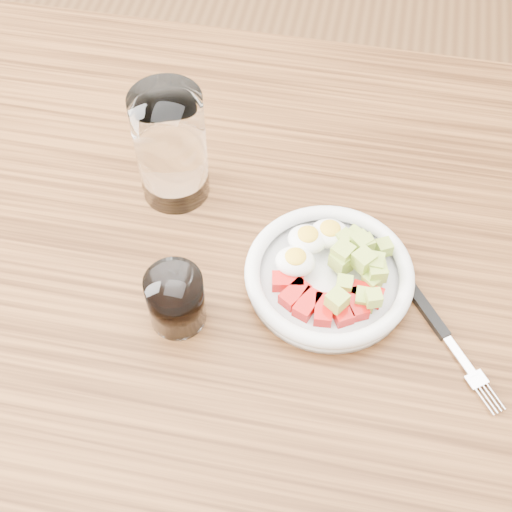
{
  "coord_description": "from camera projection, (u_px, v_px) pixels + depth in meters",
  "views": [
    {
      "loc": [
        0.08,
        -0.46,
        1.47
      ],
      "look_at": [
        -0.01,
        0.01,
        0.8
      ],
      "focal_mm": 50.0,
      "sensor_mm": 36.0,
      "label": 1
    }
  ],
  "objects": [
    {
      "name": "dining_table",
      "position": [
        262.0,
        322.0,
        0.92
      ],
      "size": [
        1.5,
        0.9,
        0.77
      ],
      "color": "brown",
      "rests_on": "ground"
    },
    {
      "name": "fork",
      "position": [
        436.0,
        323.0,
        0.8
      ],
      "size": [
        0.12,
        0.16,
        0.01
      ],
      "color": "black",
      "rests_on": "dining_table"
    },
    {
      "name": "coffee_glass",
      "position": [
        176.0,
        300.0,
        0.78
      ],
      "size": [
        0.06,
        0.06,
        0.07
      ],
      "color": "white",
      "rests_on": "dining_table"
    },
    {
      "name": "water_glass",
      "position": [
        171.0,
        147.0,
        0.86
      ],
      "size": [
        0.09,
        0.09,
        0.15
      ],
      "primitive_type": "cylinder",
      "color": "white",
      "rests_on": "dining_table"
    },
    {
      "name": "ground",
      "position": [
        260.0,
        484.0,
        1.47
      ],
      "size": [
        4.0,
        4.0,
        0.0
      ],
      "primitive_type": "plane",
      "color": "brown",
      "rests_on": "ground"
    },
    {
      "name": "bowl",
      "position": [
        329.0,
        272.0,
        0.82
      ],
      "size": [
        0.2,
        0.2,
        0.05
      ],
      "color": "white",
      "rests_on": "dining_table"
    }
  ]
}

